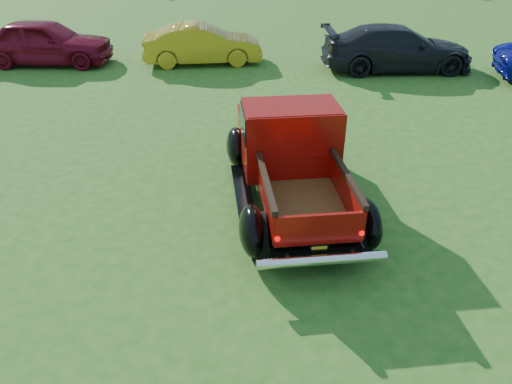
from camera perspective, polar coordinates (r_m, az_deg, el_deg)
ground at (r=7.99m, az=1.69°, el=-6.23°), size 120.00×120.00×0.00m
pickup_truck at (r=9.04m, az=3.88°, el=4.43°), size 2.93×4.93×1.74m
show_car_red at (r=18.69m, az=-22.94°, el=15.53°), size 4.40×1.96×1.47m
show_car_yellow at (r=17.48m, az=-6.14°, el=16.45°), size 4.10×2.11×1.29m
show_car_grey at (r=17.28m, az=15.82°, el=15.55°), size 5.00×2.54×1.39m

